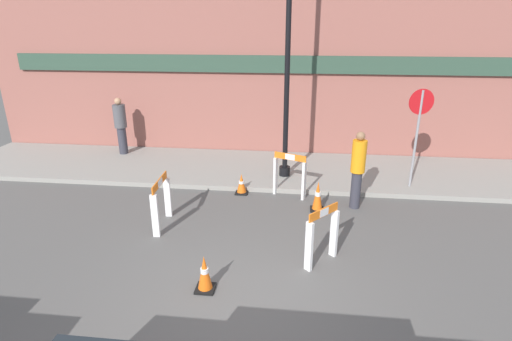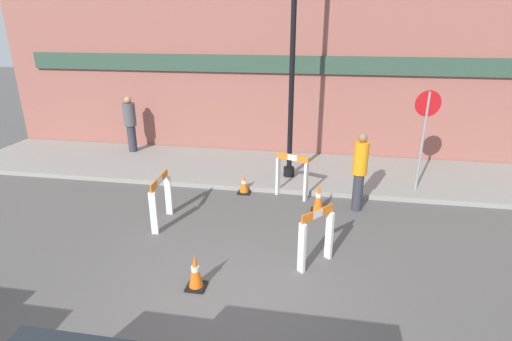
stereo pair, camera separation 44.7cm
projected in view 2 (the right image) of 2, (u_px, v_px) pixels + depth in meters
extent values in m
plane|color=#565451|center=(226.00, 318.00, 5.66)|extent=(60.00, 60.00, 0.00)
cube|color=gray|center=(277.00, 170.00, 11.20)|extent=(18.00, 3.02, 0.12)
cube|color=#93564C|center=(285.00, 66.00, 11.73)|extent=(18.00, 0.12, 5.50)
cube|color=#2D4738|center=(285.00, 64.00, 11.61)|extent=(16.20, 0.10, 0.50)
cylinder|color=black|center=(289.00, 171.00, 10.55)|extent=(0.29, 0.29, 0.24)
cylinder|color=black|center=(292.00, 58.00, 9.54)|extent=(0.13, 0.13, 6.07)
cylinder|color=gray|center=(422.00, 143.00, 9.32)|extent=(0.06, 0.06, 2.37)
cylinder|color=red|center=(428.00, 104.00, 9.00)|extent=(0.59, 0.14, 0.60)
cube|color=white|center=(306.00, 182.00, 9.25)|extent=(0.10, 0.14, 0.93)
cube|color=white|center=(278.00, 176.00, 9.62)|extent=(0.10, 0.14, 0.93)
cube|color=orange|center=(292.00, 157.00, 9.25)|extent=(0.75, 0.32, 0.15)
cube|color=white|center=(292.00, 157.00, 9.25)|extent=(0.23, 0.12, 0.14)
cube|color=white|center=(168.00, 195.00, 8.60)|extent=(0.13, 0.07, 0.89)
cube|color=white|center=(154.00, 213.00, 7.78)|extent=(0.13, 0.07, 0.89)
cube|color=orange|center=(159.00, 180.00, 8.01)|extent=(0.07, 0.94, 0.15)
cube|color=white|center=(159.00, 180.00, 8.01)|extent=(0.04, 0.28, 0.14)
cube|color=white|center=(302.00, 248.00, 6.57)|extent=(0.14, 0.13, 0.90)
cube|color=white|center=(329.00, 235.00, 6.96)|extent=(0.14, 0.13, 0.90)
cube|color=orange|center=(318.00, 214.00, 6.58)|extent=(0.50, 0.56, 0.15)
cube|color=white|center=(318.00, 214.00, 6.58)|extent=(0.17, 0.18, 0.14)
cube|color=black|center=(196.00, 286.00, 6.31)|extent=(0.30, 0.30, 0.04)
cone|color=orange|center=(195.00, 270.00, 6.20)|extent=(0.22, 0.23, 0.57)
cylinder|color=white|center=(195.00, 269.00, 6.19)|extent=(0.13, 0.13, 0.08)
cube|color=black|center=(244.00, 192.00, 9.82)|extent=(0.30, 0.30, 0.04)
cone|color=orange|center=(244.00, 183.00, 9.73)|extent=(0.22, 0.22, 0.46)
cylinder|color=white|center=(244.00, 182.00, 9.73)|extent=(0.13, 0.13, 0.06)
cube|color=black|center=(318.00, 211.00, 8.85)|extent=(0.30, 0.30, 0.04)
cone|color=orange|center=(319.00, 197.00, 8.73)|extent=(0.23, 0.22, 0.65)
cylinder|color=white|center=(319.00, 195.00, 8.71)|extent=(0.13, 0.13, 0.09)
cylinder|color=#33333D|center=(358.00, 192.00, 8.80)|extent=(0.30, 0.30, 0.86)
cylinder|color=orange|center=(361.00, 158.00, 8.53)|extent=(0.42, 0.42, 0.72)
sphere|color=#8E6647|center=(363.00, 138.00, 8.37)|extent=(0.26, 0.26, 0.19)
cylinder|color=#33333D|center=(132.00, 138.00, 12.49)|extent=(0.28, 0.28, 0.83)
cylinder|color=#4C4C51|center=(129.00, 114.00, 12.23)|extent=(0.39, 0.39, 0.69)
sphere|color=tan|center=(128.00, 100.00, 12.07)|extent=(0.22, 0.22, 0.21)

